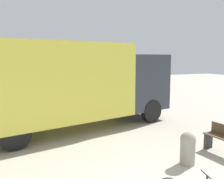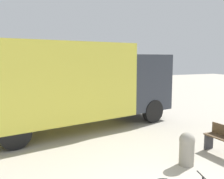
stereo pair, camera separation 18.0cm
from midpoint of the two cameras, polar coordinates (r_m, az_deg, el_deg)
name	(u,v)px [view 2 (the right image)]	position (r m, az deg, el deg)	size (l,w,h in m)	color
delivery_truck	(75,82)	(10.03, -8.03, 1.73)	(8.68, 4.09, 3.40)	#EAE04C
bollard_near_bench	(187,148)	(7.08, 17.45, -12.55)	(0.41, 0.41, 0.89)	gray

